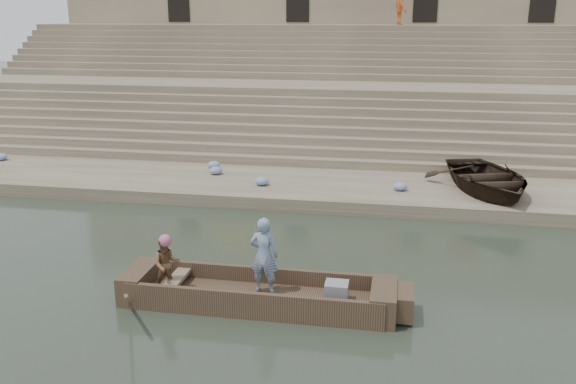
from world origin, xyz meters
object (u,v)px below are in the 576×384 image
(standing_man, at_px, (264,255))
(rowing_man, at_px, (167,264))
(main_rowboat, at_px, (257,300))
(television, at_px, (336,292))
(pedestrian, at_px, (401,6))
(beached_rowboat, at_px, (487,178))

(standing_man, bearing_deg, rowing_man, 12.71)
(main_rowboat, xyz_separation_m, television, (1.61, 0.00, 0.31))
(main_rowboat, xyz_separation_m, pedestrian, (2.51, 22.60, 6.01))
(main_rowboat, height_order, pedestrian, pedestrian)
(main_rowboat, distance_m, pedestrian, 23.52)
(rowing_man, relative_size, beached_rowboat, 0.27)
(main_rowboat, xyz_separation_m, rowing_man, (-1.87, -0.13, 0.69))
(standing_man, distance_m, beached_rowboat, 9.51)
(main_rowboat, bearing_deg, standing_man, 53.08)
(television, bearing_deg, standing_man, 174.04)
(standing_man, relative_size, television, 3.52)
(main_rowboat, relative_size, television, 10.87)
(rowing_man, distance_m, beached_rowboat, 10.97)
(rowing_man, height_order, television, rowing_man)
(beached_rowboat, xyz_separation_m, pedestrian, (-2.95, 14.58, 5.27))
(beached_rowboat, bearing_deg, rowing_man, -147.79)
(standing_man, bearing_deg, television, 178.54)
(standing_man, distance_m, television, 1.62)
(main_rowboat, height_order, rowing_man, rowing_man)
(rowing_man, xyz_separation_m, television, (3.48, 0.13, -0.38))
(main_rowboat, bearing_deg, rowing_man, -176.00)
(main_rowboat, height_order, television, television)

